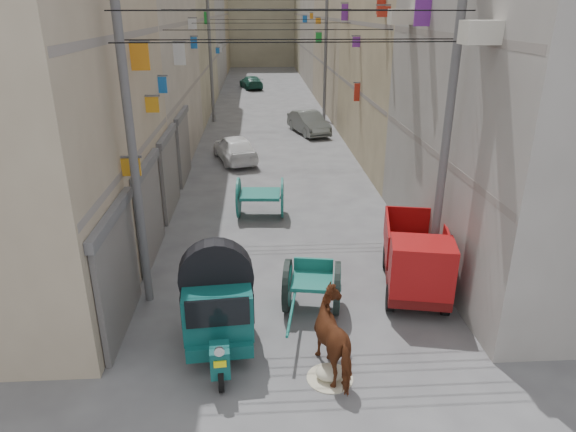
{
  "coord_description": "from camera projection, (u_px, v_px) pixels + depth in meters",
  "views": [
    {
      "loc": [
        -0.77,
        -5.45,
        6.84
      ],
      "look_at": [
        -0.05,
        6.5,
        1.98
      ],
      "focal_mm": 32.0,
      "sensor_mm": 36.0,
      "label": 1
    }
  ],
  "objects": [
    {
      "name": "building_row_left",
      "position": [
        153.0,
        14.0,
        36.35
      ],
      "size": [
        8.0,
        62.0,
        14.0
      ],
      "color": "tan",
      "rests_on": "ground"
    },
    {
      "name": "building_row_right",
      "position": [
        376.0,
        14.0,
        37.23
      ],
      "size": [
        8.0,
        62.0,
        14.0
      ],
      "color": "gray",
      "rests_on": "ground"
    },
    {
      "name": "end_cap_building",
      "position": [
        261.0,
        11.0,
        66.26
      ],
      "size": [
        22.0,
        10.0,
        13.0
      ],
      "primitive_type": "cube",
      "color": "#AEA789",
      "rests_on": "ground"
    },
    {
      "name": "shutters_left",
      "position": [
        161.0,
        188.0,
        16.47
      ],
      "size": [
        0.18,
        14.4,
        2.88
      ],
      "color": "#4A4B4F",
      "rests_on": "ground"
    },
    {
      "name": "signboards",
      "position": [
        271.0,
        80.0,
        26.4
      ],
      "size": [
        8.22,
        40.52,
        5.67
      ],
      "color": "orange",
      "rests_on": "ground"
    },
    {
      "name": "utility_poles",
      "position": [
        275.0,
        80.0,
        21.88
      ],
      "size": [
        7.4,
        22.2,
        8.0
      ],
      "color": "#58585A",
      "rests_on": "ground"
    },
    {
      "name": "overhead_cables",
      "position": [
        276.0,
        10.0,
        18.43
      ],
      "size": [
        7.4,
        22.52,
        1.12
      ],
      "color": "black",
      "rests_on": "ground"
    },
    {
      "name": "auto_rickshaw",
      "position": [
        218.0,
        301.0,
        10.77
      ],
      "size": [
        1.7,
        2.76,
        1.91
      ],
      "rotation": [
        0.0,
        0.0,
        0.08
      ],
      "color": "black",
      "rests_on": "ground"
    },
    {
      "name": "tonga_cart",
      "position": [
        312.0,
        286.0,
        12.27
      ],
      "size": [
        1.53,
        2.99,
        1.29
      ],
      "rotation": [
        0.0,
        0.0,
        -0.17
      ],
      "color": "black",
      "rests_on": "ground"
    },
    {
      "name": "mini_truck",
      "position": [
        417.0,
        265.0,
        12.78
      ],
      "size": [
        2.11,
        3.56,
        1.87
      ],
      "rotation": [
        0.0,
        0.0,
        -0.2
      ],
      "color": "black",
      "rests_on": "ground"
    },
    {
      "name": "second_cart",
      "position": [
        260.0,
        196.0,
        17.87
      ],
      "size": [
        1.69,
        1.52,
        1.42
      ],
      "rotation": [
        0.0,
        0.0,
        -0.07
      ],
      "color": "#166157",
      "rests_on": "ground"
    },
    {
      "name": "feed_sack",
      "position": [
        330.0,
        372.0,
        10.16
      ],
      "size": [
        0.58,
        0.46,
        0.29
      ],
      "primitive_type": "ellipsoid",
      "color": "beige",
      "rests_on": "ground"
    },
    {
      "name": "horse",
      "position": [
        339.0,
        337.0,
        10.18
      ],
      "size": [
        1.29,
        2.0,
        1.56
      ],
      "primitive_type": "imported",
      "rotation": [
        0.0,
        0.0,
        3.4
      ],
      "color": "brown",
      "rests_on": "ground"
    },
    {
      "name": "distant_car_white",
      "position": [
        235.0,
        148.0,
        24.49
      ],
      "size": [
        2.5,
        4.06,
        1.29
      ],
      "primitive_type": "imported",
      "rotation": [
        0.0,
        0.0,
        3.42
      ],
      "color": "white",
      "rests_on": "ground"
    },
    {
      "name": "distant_car_grey",
      "position": [
        309.0,
        123.0,
        29.92
      ],
      "size": [
        2.39,
        4.1,
        1.28
      ],
      "primitive_type": "imported",
      "rotation": [
        0.0,
        0.0,
        0.28
      ],
      "color": "#505552",
      "rests_on": "ground"
    },
    {
      "name": "distant_car_green",
      "position": [
        251.0,
        82.0,
        46.84
      ],
      "size": [
        2.41,
        4.12,
        1.12
      ],
      "primitive_type": "imported",
      "rotation": [
        0.0,
        0.0,
        3.37
      ],
      "color": "#1A4D3D",
      "rests_on": "ground"
    }
  ]
}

